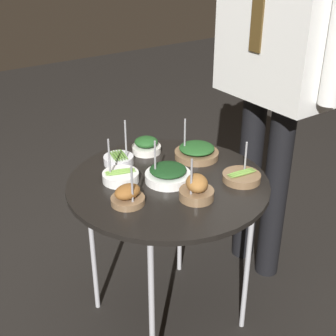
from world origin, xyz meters
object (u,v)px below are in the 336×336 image
object	(u,v)px
serving_cart	(168,191)
bowl_spinach_back_left	(197,152)
bowl_roast_front_left	(128,196)
bowl_asparagus_center	(120,176)
bowl_asparagus_far_rim	(119,159)
bowl_roast_near_rim	(197,189)
waiter_figure	(277,39)
bowl_spinach_back_right	(146,146)
bowl_asparagus_front_right	(242,177)
bowl_spinach_front_center	(168,175)

from	to	relation	value
serving_cart	bowl_spinach_back_left	world-z (taller)	bowl_spinach_back_left
serving_cart	bowl_spinach_back_left	xyz separation A→B (m)	(-0.09, 0.19, 0.06)
bowl_roast_front_left	bowl_asparagus_center	bearing A→B (deg)	159.14
bowl_asparagus_far_rim	bowl_spinach_back_left	xyz separation A→B (m)	(0.12, 0.27, 0.01)
bowl_asparagus_far_rim	bowl_roast_near_rim	bearing A→B (deg)	12.79
bowl_asparagus_center	waiter_figure	size ratio (longest dim) A/B	0.10
waiter_figure	bowl_spinach_back_right	bearing A→B (deg)	-110.87
bowl_roast_near_rim	bowl_asparagus_front_right	world-z (taller)	bowl_roast_near_rim
bowl_asparagus_front_right	bowl_spinach_front_center	bearing A→B (deg)	-123.79
waiter_figure	bowl_asparagus_far_rim	bearing A→B (deg)	-104.32
bowl_spinach_back_right	bowl_spinach_back_left	world-z (taller)	bowl_spinach_back_left
bowl_spinach_front_center	bowl_spinach_back_right	world-z (taller)	bowl_spinach_front_center
bowl_spinach_back_right	waiter_figure	bearing A→B (deg)	69.13
bowl_spinach_back_right	bowl_asparagus_front_right	xyz separation A→B (m)	(0.38, 0.15, -0.01)
bowl_roast_near_rim	bowl_spinach_back_right	xyz separation A→B (m)	(-0.39, 0.05, -0.01)
bowl_asparagus_center	bowl_spinach_back_left	size ratio (longest dim) A/B	0.97
bowl_roast_near_rim	bowl_spinach_front_center	bearing A→B (deg)	-176.30
bowl_roast_near_rim	bowl_spinach_back_right	bearing A→B (deg)	171.93
bowl_spinach_back_left	waiter_figure	bearing A→B (deg)	84.61
serving_cart	bowl_asparagus_center	xyz separation A→B (m)	(-0.09, -0.14, 0.06)
serving_cart	bowl_asparagus_far_rim	xyz separation A→B (m)	(-0.21, -0.07, 0.06)
bowl_spinach_front_center	bowl_roast_front_left	world-z (taller)	bowl_spinach_front_center
serving_cart	bowl_roast_front_left	world-z (taller)	bowl_roast_front_left
bowl_asparagus_far_rim	bowl_roast_front_left	bearing A→B (deg)	-23.76
serving_cart	bowl_spinach_back_right	distance (m)	0.26
bowl_spinach_back_right	bowl_asparagus_center	world-z (taller)	bowl_asparagus_center
bowl_roast_front_left	bowl_spinach_back_right	bearing A→B (deg)	138.60
bowl_roast_near_rim	bowl_spinach_back_right	distance (m)	0.39
bowl_spinach_back_right	bowl_roast_near_rim	bearing A→B (deg)	-8.07
bowl_asparagus_far_rim	bowl_asparagus_center	xyz separation A→B (m)	(0.12, -0.06, -0.00)
serving_cart	bowl_spinach_front_center	bearing A→B (deg)	-48.25
bowl_asparagus_far_rim	bowl_asparagus_center	bearing A→B (deg)	-27.04
bowl_roast_front_left	bowl_asparagus_center	size ratio (longest dim) A/B	0.89
bowl_spinach_front_center	bowl_asparagus_center	distance (m)	0.16
bowl_spinach_back_right	bowl_spinach_front_center	bearing A→B (deg)	-15.09
bowl_spinach_back_right	bowl_asparagus_center	xyz separation A→B (m)	(0.14, -0.20, -0.01)
bowl_spinach_back_right	bowl_asparagus_front_right	bearing A→B (deg)	21.22
bowl_roast_front_left	bowl_spinach_back_right	xyz separation A→B (m)	(-0.29, 0.25, -0.00)
bowl_spinach_front_center	waiter_figure	world-z (taller)	waiter_figure
bowl_spinach_front_center	bowl_spinach_back_left	size ratio (longest dim) A/B	0.95
bowl_asparagus_center	bowl_spinach_back_left	xyz separation A→B (m)	(0.00, 0.33, 0.01)
bowl_spinach_back_right	waiter_figure	size ratio (longest dim) A/B	0.07
bowl_spinach_back_right	waiter_figure	distance (m)	0.64
serving_cart	bowl_asparagus_center	distance (m)	0.17
bowl_spinach_back_left	waiter_figure	distance (m)	0.52
bowl_spinach_back_left	serving_cart	bearing A→B (deg)	-65.46
bowl_asparagus_far_rim	bowl_spinach_back_right	xyz separation A→B (m)	(-0.02, 0.14, 0.01)
bowl_spinach_front_center	waiter_figure	bearing A→B (deg)	96.13
bowl_asparagus_front_right	bowl_asparagus_far_rim	bearing A→B (deg)	-141.33
bowl_spinach_back_right	bowl_spinach_back_left	size ratio (longest dim) A/B	0.68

